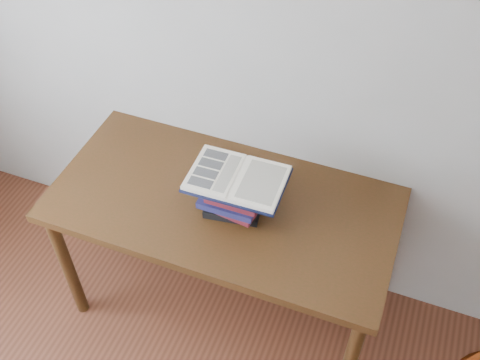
% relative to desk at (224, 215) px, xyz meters
% --- Properties ---
extents(desk, '(1.51, 0.75, 0.81)m').
position_rel_desk_xyz_m(desk, '(0.00, 0.00, 0.00)').
color(desk, '#452311').
rests_on(desk, ground).
extents(book_stack, '(0.26, 0.20, 0.19)m').
position_rel_desk_xyz_m(book_stack, '(0.06, -0.03, 0.19)').
color(book_stack, black).
rests_on(book_stack, desk).
extents(open_book, '(0.40, 0.28, 0.03)m').
position_rel_desk_xyz_m(open_book, '(0.08, -0.03, 0.30)').
color(open_book, black).
rests_on(open_book, book_stack).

